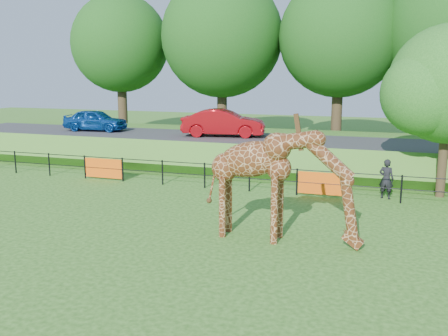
# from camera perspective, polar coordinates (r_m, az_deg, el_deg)

# --- Properties ---
(ground) EXTENTS (90.00, 90.00, 0.00)m
(ground) POSITION_cam_1_polar(r_m,az_deg,el_deg) (13.78, -6.36, -10.14)
(ground) COLOR #285715
(ground) RESTS_ON ground
(giraffe) EXTENTS (4.75, 1.11, 3.36)m
(giraffe) POSITION_cam_1_polar(r_m,az_deg,el_deg) (14.60, 6.69, -2.03)
(giraffe) COLOR #552911
(giraffe) RESTS_ON ground
(perimeter_fence) EXTENTS (28.07, 0.10, 1.10)m
(perimeter_fence) POSITION_cam_1_polar(r_m,az_deg,el_deg) (20.85, 2.92, -1.20)
(perimeter_fence) COLOR black
(perimeter_fence) RESTS_ON ground
(embankment) EXTENTS (40.00, 9.00, 1.30)m
(embankment) POSITION_cam_1_polar(r_m,az_deg,el_deg) (28.00, 7.11, 2.08)
(embankment) COLOR #285715
(embankment) RESTS_ON ground
(road) EXTENTS (40.00, 5.00, 0.12)m
(road) POSITION_cam_1_polar(r_m,az_deg,el_deg) (26.45, 6.48, 3.13)
(road) COLOR #313133
(road) RESTS_ON embankment
(car_blue) EXTENTS (3.90, 1.82, 1.29)m
(car_blue) POSITION_cam_1_polar(r_m,az_deg,el_deg) (31.05, -14.48, 5.33)
(car_blue) COLOR #1552AD
(car_blue) RESTS_ON road
(car_red) EXTENTS (4.72, 2.36, 1.49)m
(car_red) POSITION_cam_1_polar(r_m,az_deg,el_deg) (27.47, -0.07, 5.18)
(car_red) COLOR #AB0C13
(car_red) RESTS_ON road
(visitor) EXTENTS (0.66, 0.52, 1.59)m
(visitor) POSITION_cam_1_polar(r_m,az_deg,el_deg) (20.60, 18.06, -1.19)
(visitor) COLOR black
(visitor) RESTS_ON ground
(bg_tree_line) EXTENTS (37.30, 8.80, 11.82)m
(bg_tree_line) POSITION_cam_1_polar(r_m,az_deg,el_deg) (33.88, 12.92, 14.53)
(bg_tree_line) COLOR #382919
(bg_tree_line) RESTS_ON ground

